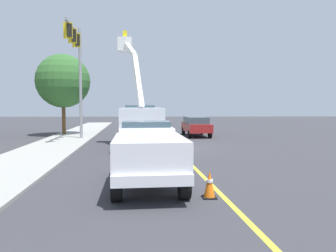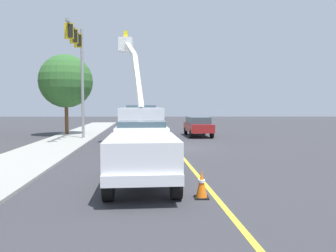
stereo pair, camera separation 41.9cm
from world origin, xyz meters
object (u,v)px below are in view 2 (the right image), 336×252
passing_minivan (198,125)px  traffic_signal_mast (78,59)px  service_pickup_truck (142,151)px  utility_bucket_truck (141,121)px  traffic_cone_leading (202,185)px  traffic_cone_mid_front (169,135)px

passing_minivan → traffic_signal_mast: size_ratio=0.57×
traffic_signal_mast → service_pickup_truck: bearing=-156.9°
utility_bucket_truck → passing_minivan: utility_bucket_truck is taller
traffic_cone_leading → traffic_signal_mast: size_ratio=0.09×
utility_bucket_truck → service_pickup_truck: utility_bucket_truck is taller
traffic_signal_mast → passing_minivan: bearing=-66.0°
traffic_cone_leading → traffic_signal_mast: bearing=26.7°
service_pickup_truck → traffic_signal_mast: (13.06, 5.58, 4.97)m
passing_minivan → utility_bucket_truck: bearing=147.1°
passing_minivan → traffic_cone_leading: (-18.82, 1.82, -0.58)m
traffic_cone_mid_front → traffic_signal_mast: bearing=97.7°
traffic_cone_leading → traffic_cone_mid_front: 15.63m
traffic_cone_mid_front → traffic_signal_mast: 8.80m
traffic_cone_leading → traffic_cone_mid_front: (15.61, 0.74, 0.02)m
utility_bucket_truck → service_pickup_truck: size_ratio=1.46×
service_pickup_truck → traffic_cone_leading: size_ratio=7.18×
utility_bucket_truck → traffic_cone_mid_front: 4.32m
utility_bucket_truck → service_pickup_truck: 10.33m
service_pickup_truck → traffic_cone_leading: (-1.65, -1.82, -0.73)m
traffic_cone_mid_front → utility_bucket_truck: bearing=152.6°
service_pickup_truck → traffic_cone_leading: service_pickup_truck is taller
traffic_cone_leading → traffic_signal_mast: 17.42m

